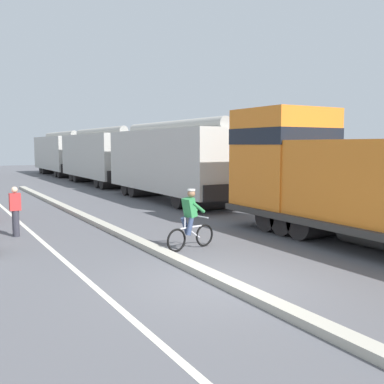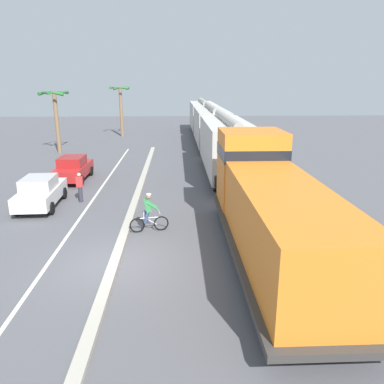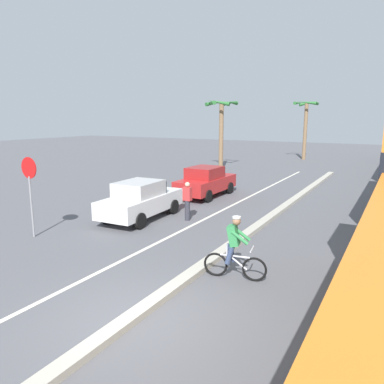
% 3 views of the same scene
% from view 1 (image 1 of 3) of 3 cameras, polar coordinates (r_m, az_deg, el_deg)
% --- Properties ---
extents(ground_plane, '(120.00, 120.00, 0.00)m').
position_cam_1_polar(ground_plane, '(9.86, 3.38, -11.43)').
color(ground_plane, '#56565B').
extents(median_curb, '(0.36, 36.00, 0.16)m').
position_cam_1_polar(median_curb, '(15.06, -9.39, -5.06)').
color(median_curb, '#B2AD9E').
rests_on(median_curb, ground).
extents(lane_stripe, '(0.14, 36.00, 0.01)m').
position_cam_1_polar(lane_stripe, '(14.42, -18.38, -6.09)').
color(lane_stripe, silver).
rests_on(lane_stripe, ground).
extents(locomotive, '(3.10, 11.61, 4.20)m').
position_cam_1_polar(locomotive, '(13.93, 21.33, 0.84)').
color(locomotive, orange).
rests_on(locomotive, ground).
extents(hopper_car_lead, '(2.90, 10.60, 4.18)m').
position_cam_1_polar(hopper_car_lead, '(23.47, -2.55, 3.88)').
color(hopper_car_lead, beige).
rests_on(hopper_car_lead, ground).
extents(hopper_car_middle, '(2.90, 10.60, 4.18)m').
position_cam_1_polar(hopper_car_middle, '(34.17, -11.64, 4.44)').
color(hopper_car_middle, '#B9B6AF').
rests_on(hopper_car_middle, ground).
extents(hopper_car_trailing, '(2.90, 10.60, 4.18)m').
position_cam_1_polar(hopper_car_trailing, '(45.32, -16.33, 4.69)').
color(hopper_car_trailing, beige).
rests_on(hopper_car_trailing, ground).
extents(cyclist, '(1.69, 0.54, 1.71)m').
position_cam_1_polar(cyclist, '(12.68, -0.21, -3.68)').
color(cyclist, black).
rests_on(cyclist, ground).
extents(pedestrian_by_cars, '(0.34, 0.22, 1.62)m').
position_cam_1_polar(pedestrian_by_cars, '(15.50, -21.52, -2.21)').
color(pedestrian_by_cars, '#33333D').
rests_on(pedestrian_by_cars, ground).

